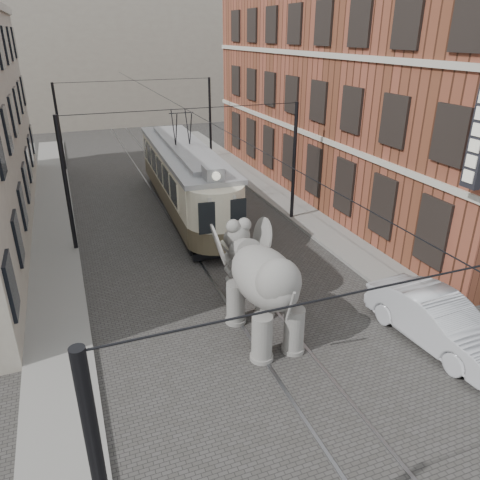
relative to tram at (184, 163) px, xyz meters
name	(u,v)px	position (x,y,z in m)	size (l,w,h in m)	color
ground	(239,291)	(-0.38, -9.40, -2.65)	(120.00, 120.00, 0.00)	#3A3735
tram_rails	(239,291)	(-0.38, -9.40, -2.64)	(1.54, 80.00, 0.02)	slate
sidewalk_right	(372,264)	(5.62, -9.40, -2.57)	(2.00, 60.00, 0.15)	slate
sidewalk_left	(58,325)	(-6.88, -9.40, -2.57)	(2.00, 60.00, 0.15)	slate
brick_building	(364,90)	(10.62, -0.40, 3.35)	(8.00, 26.00, 12.00)	brown
distant_block	(105,53)	(-0.38, 30.60, 4.35)	(28.00, 10.00, 14.00)	gray
catenary	(195,180)	(-0.58, -4.40, 0.35)	(11.00, 30.20, 6.00)	black
tram	(184,163)	(0.00, 0.00, 0.00)	(2.75, 13.35, 5.30)	beige
elephant	(264,291)	(-0.66, -12.29, -0.98)	(3.00, 5.44, 3.33)	#66635E
parked_car	(437,320)	(4.28, -14.53, -1.85)	(1.71, 4.86, 1.60)	#A7A8AC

